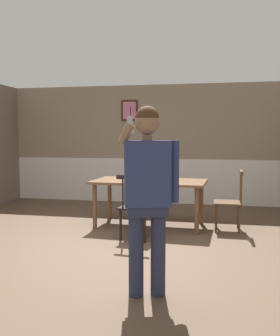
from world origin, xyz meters
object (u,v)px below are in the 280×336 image
Objects in this scene: chair_near_window at (136,207)px; chair_by_doorway at (230,201)px; person_figure at (148,186)px; dining_table at (149,185)px.

chair_by_doorway is (1.36, 0.80, -0.01)m from chair_near_window.
person_figure is (-0.83, -2.72, 0.57)m from chair_by_doorway.
person_figure is at bearing -80.11° from dining_table.
dining_table is 1.33m from chair_by_doorway.
chair_by_doorway is 0.54× the size of person_figure.
chair_near_window is at bearing -91.37° from person_figure.
dining_table is 1.07× the size of person_figure.
chair_near_window reaches higher than dining_table.
person_figure reaches higher than dining_table.
chair_near_window is 0.54× the size of person_figure.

